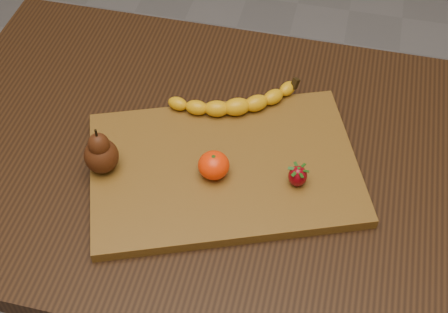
% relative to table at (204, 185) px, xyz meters
% --- Properties ---
extents(table, '(1.00, 0.70, 0.76)m').
position_rel_table_xyz_m(table, '(0.00, 0.00, 0.00)').
color(table, black).
rests_on(table, ground).
extents(cutting_board, '(0.53, 0.44, 0.02)m').
position_rel_table_xyz_m(cutting_board, '(0.05, -0.04, 0.11)').
color(cutting_board, brown).
rests_on(cutting_board, table).
extents(banana, '(0.21, 0.13, 0.03)m').
position_rel_table_xyz_m(banana, '(0.04, 0.09, 0.13)').
color(banana, '#E9A90A').
rests_on(banana, cutting_board).
extents(pear, '(0.07, 0.07, 0.09)m').
position_rel_table_xyz_m(pear, '(-0.15, -0.09, 0.16)').
color(pear, '#421D0A').
rests_on(pear, cutting_board).
extents(mandarin, '(0.07, 0.07, 0.04)m').
position_rel_table_xyz_m(mandarin, '(0.04, -0.06, 0.14)').
color(mandarin, '#FF3102').
rests_on(mandarin, cutting_board).
extents(strawberry, '(0.03, 0.03, 0.04)m').
position_rel_table_xyz_m(strawberry, '(0.17, -0.05, 0.14)').
color(strawberry, maroon).
rests_on(strawberry, cutting_board).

